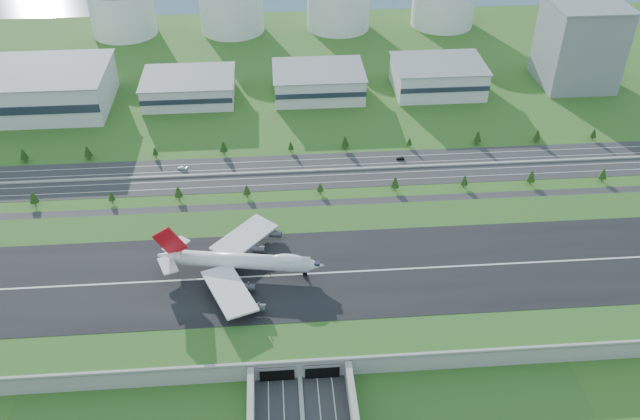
{
  "coord_description": "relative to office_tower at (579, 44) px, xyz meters",
  "views": [
    {
      "loc": [
        -5.37,
        -220.53,
        201.99
      ],
      "look_at": [
        14.17,
        35.0,
        16.64
      ],
      "focal_mm": 38.0,
      "sensor_mm": 36.0,
      "label": 1
    }
  ],
  "objects": [
    {
      "name": "tree_row",
      "position": [
        -190.24,
        -99.9,
        -22.65
      ],
      "size": [
        506.3,
        48.71,
        8.45
      ],
      "color": "#3D2819",
      "rests_on": "ground"
    },
    {
      "name": "hangar_west",
      "position": [
        -370.0,
        -10.0,
        -15.0
      ],
      "size": [
        120.0,
        60.0,
        25.0
      ],
      "primitive_type": "cube",
      "color": "silver",
      "rests_on": "ground"
    },
    {
      "name": "hangar_mid_c",
      "position": [
        -95.0,
        -5.0,
        -18.0
      ],
      "size": [
        58.0,
        42.0,
        19.0
      ],
      "primitive_type": "cube",
      "color": "silver",
      "rests_on": "ground"
    },
    {
      "name": "car_5",
      "position": [
        -134.91,
        -92.06,
        -26.64
      ],
      "size": [
        4.61,
        2.01,
        1.48
      ],
      "primitive_type": "imported",
      "rotation": [
        0.0,
        0.0,
        -1.67
      ],
      "color": "black",
      "rests_on": "ground"
    },
    {
      "name": "office_tower",
      "position": [
        0.0,
        0.0,
        0.0
      ],
      "size": [
        46.0,
        46.0,
        55.0
      ],
      "primitive_type": "cube",
      "color": "gray",
      "rests_on": "ground"
    },
    {
      "name": "fuel_tank_d",
      "position": [
        -65.0,
        115.0,
        -10.0
      ],
      "size": [
        50.0,
        50.0,
        35.0
      ],
      "primitive_type": "cylinder",
      "color": "white",
      "rests_on": "ground"
    },
    {
      "name": "hangar_mid_a",
      "position": [
        -260.0,
        -5.0,
        -20.0
      ],
      "size": [
        58.0,
        42.0,
        15.0
      ],
      "primitive_type": "cube",
      "color": "silver",
      "rests_on": "ground"
    },
    {
      "name": "ground",
      "position": [
        -200.0,
        -195.0,
        -27.5
      ],
      "size": [
        1200.0,
        1200.0,
        0.0
      ],
      "primitive_type": "plane",
      "color": "#224F18",
      "rests_on": "ground"
    },
    {
      "name": "fuel_tank_b",
      "position": [
        -235.0,
        115.0,
        -10.0
      ],
      "size": [
        50.0,
        50.0,
        35.0
      ],
      "primitive_type": "cylinder",
      "color": "white",
      "rests_on": "ground"
    },
    {
      "name": "airfield_deck",
      "position": [
        -200.0,
        -195.09,
        -23.38
      ],
      "size": [
        520.0,
        100.0,
        9.2
      ],
      "color": "gray",
      "rests_on": "ground"
    },
    {
      "name": "boeing_747",
      "position": [
        -222.45,
        -191.39,
        -13.07
      ],
      "size": [
        73.14,
        68.62,
        22.73
      ],
      "rotation": [
        0.0,
        0.0,
        -0.16
      ],
      "color": "white",
      "rests_on": "airfield_deck"
    },
    {
      "name": "north_expressway",
      "position": [
        -200.0,
        -100.0,
        -27.44
      ],
      "size": [
        560.0,
        36.0,
        0.12
      ],
      "primitive_type": "cube",
      "color": "#28282B",
      "rests_on": "ground"
    },
    {
      "name": "hangar_mid_b",
      "position": [
        -175.0,
        -5.0,
        -19.0
      ],
      "size": [
        58.0,
        42.0,
        17.0
      ],
      "primitive_type": "cube",
      "color": "silver",
      "rests_on": "ground"
    },
    {
      "name": "car_7",
      "position": [
        -257.58,
        -92.58,
        -26.6
      ],
      "size": [
        5.77,
        3.58,
        1.56
      ],
      "primitive_type": "imported",
      "rotation": [
        0.0,
        0.0,
        -1.85
      ],
      "color": "silver",
      "rests_on": "ground"
    },
    {
      "name": "fuel_tank_a",
      "position": [
        -320.0,
        115.0,
        -10.0
      ],
      "size": [
        50.0,
        50.0,
        35.0
      ],
      "primitive_type": "cylinder",
      "color": "white",
      "rests_on": "ground"
    },
    {
      "name": "fuel_tank_c",
      "position": [
        -150.0,
        115.0,
        -10.0
      ],
      "size": [
        50.0,
        50.0,
        35.0
      ],
      "primitive_type": "cylinder",
      "color": "white",
      "rests_on": "ground"
    }
  ]
}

